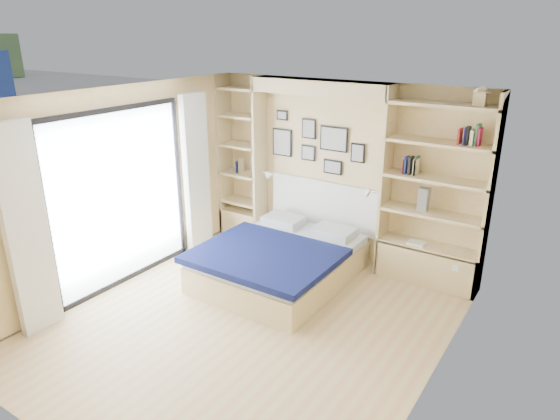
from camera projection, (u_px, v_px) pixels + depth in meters
The scene contains 8 objects.
ground at pixel (249, 324), 5.62m from camera, with size 4.50×4.50×0.00m, color tan.
room_shell at pixel (292, 192), 6.65m from camera, with size 4.50×4.50×4.50m.
bed at pixel (281, 260), 6.55m from camera, with size 1.72×2.20×1.07m.
photo_gallery at pixel (315, 143), 7.05m from camera, with size 1.48×0.02×0.82m.
reading_lamps at pixel (315, 183), 6.97m from camera, with size 1.92×0.12×0.15m.
shelf_decor at pixel (417, 154), 6.11m from camera, with size 3.54×0.23×2.03m.
deck at pixel (56, 250), 7.48m from camera, with size 3.20×4.00×0.05m, color brown.
deck_chair at pixel (115, 221), 7.60m from camera, with size 0.50×0.79×0.77m.
Camera 1 is at (2.95, -3.85, 3.13)m, focal length 32.00 mm.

